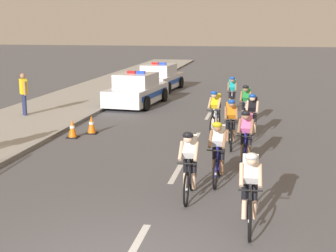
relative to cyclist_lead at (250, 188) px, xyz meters
The scene contains 17 objects.
sidewalk_slab 14.64m from the cyclist_lead, 125.93° to the left, with size 4.26×60.00×0.12m, color #A3A099.
kerb_edge 13.54m from the cyclist_lead, 118.88° to the left, with size 0.16×60.00×0.13m, color #9E9E99.
lane_markings_centre 5.46m from the cyclist_lead, 110.13° to the left, with size 0.14×21.60×0.01m.
cyclist_lead is the anchor object (origin of this frame).
cyclist_second 1.92m from the cyclist_lead, 132.28° to the left, with size 0.42×1.72×1.56m.
cyclist_third 2.69m from the cyclist_lead, 106.85° to the left, with size 0.42×1.72×1.56m.
cyclist_fourth 4.14m from the cyclist_lead, 92.45° to the left, with size 0.44×1.72×1.56m.
cyclist_fifth 6.02m from the cyclist_lead, 96.45° to the left, with size 0.45×1.72×1.56m.
cyclist_sixth 7.30m from the cyclist_lead, 90.44° to the left, with size 0.42×1.72×1.56m.
cyclist_seventh 9.53m from the cyclist_lead, 91.93° to the left, with size 0.43×1.72×1.56m.
cyclist_eighth 7.86m from the cyclist_lead, 99.49° to the left, with size 0.45×1.72×1.56m.
cyclist_ninth 12.41m from the cyclist_lead, 94.51° to the left, with size 0.43×1.72×1.56m.
police_car_nearest 14.30m from the cyclist_lead, 112.19° to the left, with size 2.33×4.55×1.59m.
police_car_second 19.25m from the cyclist_lead, 106.29° to the left, with size 2.32×4.55×1.59m.
traffic_cone_near 8.65m from the cyclist_lead, 132.77° to the left, with size 0.36×0.36×0.64m.
traffic_cone_mid 8.93m from the cyclist_lead, 127.72° to the left, with size 0.36×0.36×0.64m.
spectator_back 12.97m from the cyclist_lead, 134.19° to the left, with size 0.41×0.44×1.68m.
Camera 1 is at (1.91, -6.17, 3.65)m, focal length 51.56 mm.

